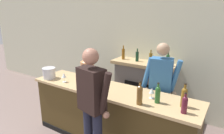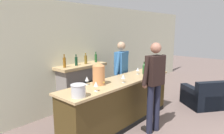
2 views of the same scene
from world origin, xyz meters
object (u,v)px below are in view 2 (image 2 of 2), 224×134
(person_customer, at_px, (154,84))
(copper_dispenser, at_px, (99,73))
(person_bartender, at_px, (121,73))
(wine_bottle_port_short, at_px, (146,70))
(ice_bucket_steel, at_px, (78,91))
(armchair_black, at_px, (204,98))
(wine_glass_back_row, at_px, (96,84))
(wine_glass_near_bucket, at_px, (138,70))
(wine_glass_by_dispenser, at_px, (123,77))
(potted_plant_corner, at_px, (149,83))
(wine_bottle_riesling_slim, at_px, (144,68))
(wine_bottle_burgundy_dark, at_px, (149,65))
(wine_bottle_chardonnay_pale, at_px, (156,67))
(fireplace_stone, at_px, (82,86))
(wine_glass_front_left, at_px, (87,79))

(person_customer, xyz_separation_m, copper_dispenser, (-0.75, 0.81, 0.21))
(person_bartender, height_order, copper_dispenser, person_bartender)
(person_customer, distance_m, person_bartender, 1.34)
(wine_bottle_port_short, bearing_deg, ice_bucket_steel, 178.06)
(armchair_black, distance_m, wine_glass_back_row, 3.42)
(wine_glass_near_bucket, bearing_deg, wine_bottle_port_short, -103.58)
(ice_bucket_steel, xyz_separation_m, wine_glass_by_dispenser, (1.17, -0.00, 0.02))
(potted_plant_corner, bearing_deg, wine_bottle_riesling_slim, -153.90)
(wine_bottle_burgundy_dark, bearing_deg, wine_glass_near_bucket, 177.08)
(person_bartender, height_order, wine_glass_by_dispenser, person_bartender)
(potted_plant_corner, relative_size, person_bartender, 0.42)
(person_customer, bearing_deg, person_bartender, 68.22)
(wine_glass_near_bucket, height_order, wine_glass_back_row, wine_glass_back_row)
(wine_bottle_chardonnay_pale, relative_size, wine_glass_near_bucket, 1.72)
(wine_glass_near_bucket, bearing_deg, wine_bottle_chardonnay_pale, -20.69)
(person_bartender, bearing_deg, person_customer, -111.78)
(fireplace_stone, relative_size, wine_glass_back_row, 8.58)
(potted_plant_corner, distance_m, copper_dispenser, 3.32)
(armchair_black, bearing_deg, fireplace_stone, 133.37)
(person_customer, bearing_deg, fireplace_stone, 94.84)
(armchair_black, bearing_deg, wine_glass_back_row, 164.05)
(wine_bottle_riesling_slim, bearing_deg, copper_dispenser, 173.81)
(potted_plant_corner, xyz_separation_m, wine_bottle_burgundy_dark, (-1.36, -0.76, 0.88))
(ice_bucket_steel, bearing_deg, fireplace_stone, 48.95)
(person_customer, relative_size, wine_glass_near_bucket, 11.26)
(wine_bottle_port_short, distance_m, wine_glass_front_left, 1.46)
(person_bartender, xyz_separation_m, copper_dispenser, (-1.24, -0.43, 0.25))
(wine_glass_front_left, bearing_deg, person_customer, -47.15)
(wine_glass_near_bucket, bearing_deg, person_customer, -125.01)
(copper_dispenser, xyz_separation_m, wine_bottle_port_short, (1.21, -0.34, -0.07))
(armchair_black, xyz_separation_m, wine_bottle_chardonnay_pale, (-1.05, 0.92, 0.88))
(potted_plant_corner, relative_size, wine_bottle_riesling_slim, 2.49)
(wine_bottle_port_short, distance_m, wine_glass_by_dispenser, 0.78)
(fireplace_stone, bearing_deg, wine_bottle_burgundy_dark, -48.17)
(armchair_black, bearing_deg, ice_bucket_steel, 165.82)
(armchair_black, bearing_deg, wine_glass_front_left, 155.97)
(potted_plant_corner, distance_m, person_bartender, 2.00)
(armchair_black, xyz_separation_m, wine_glass_by_dispenser, (-2.41, 0.90, 0.87))
(wine_bottle_port_short, height_order, wine_bottle_burgundy_dark, wine_bottle_port_short)
(copper_dispenser, bearing_deg, ice_bucket_steel, -159.72)
(fireplace_stone, distance_m, copper_dispenser, 1.50)
(armchair_black, bearing_deg, wine_glass_near_bucket, 144.52)
(wine_glass_front_left, bearing_deg, armchair_black, -24.03)
(potted_plant_corner, bearing_deg, copper_dispenser, -167.61)
(wine_bottle_riesling_slim, bearing_deg, wine_bottle_chardonnay_pale, -14.29)
(wine_bottle_port_short, distance_m, wine_glass_back_row, 1.54)
(fireplace_stone, relative_size, wine_bottle_burgundy_dark, 4.43)
(copper_dispenser, bearing_deg, wine_bottle_riesling_slim, -6.19)
(armchair_black, height_order, wine_glass_back_row, wine_glass_back_row)
(wine_glass_back_row, bearing_deg, wine_glass_by_dispenser, -0.49)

